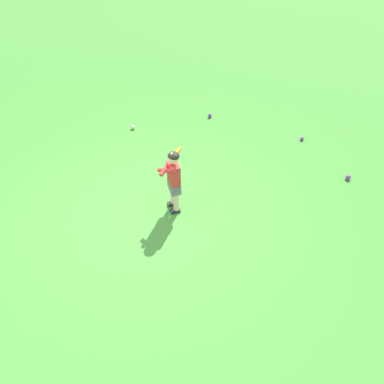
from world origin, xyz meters
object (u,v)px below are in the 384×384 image
(child_batter, at_px, (173,176))
(play_ball_center_lawn, at_px, (210,116))
(play_ball_far_right, at_px, (348,177))
(play_ball_by_bucket, at_px, (133,127))
(play_ball_far_left, at_px, (302,139))

(child_batter, distance_m, play_ball_center_lawn, 3.07)
(play_ball_far_right, xyz_separation_m, play_ball_by_bucket, (0.08, -4.37, 0.00))
(play_ball_center_lawn, xyz_separation_m, play_ball_far_left, (0.10, 2.07, -0.01))
(play_ball_by_bucket, distance_m, play_ball_far_left, 3.53)
(play_ball_center_lawn, xyz_separation_m, play_ball_by_bucket, (1.13, -1.31, 0.00))
(child_batter, height_order, play_ball_far_left, child_batter)
(play_ball_center_lawn, relative_size, play_ball_by_bucket, 0.95)
(play_ball_far_left, bearing_deg, child_batter, -27.56)
(child_batter, xyz_separation_m, play_ball_by_bucket, (-1.83, -1.89, -0.60))
(play_ball_center_lawn, bearing_deg, child_batter, 11.05)
(child_batter, bearing_deg, play_ball_center_lawn, -168.95)
(play_ball_far_right, relative_size, play_ball_center_lawn, 1.04)
(play_ball_by_bucket, relative_size, play_ball_far_left, 1.24)
(child_batter, distance_m, play_ball_far_right, 3.19)
(play_ball_far_right, relative_size, play_ball_far_left, 1.23)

